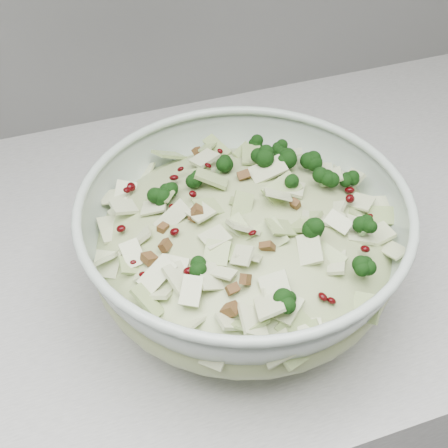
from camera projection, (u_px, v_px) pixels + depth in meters
The scene contains 2 objects.
mixing_bowl at pixel (243, 246), 0.63m from camera, with size 0.40×0.40×0.13m.
salad at pixel (244, 232), 0.62m from camera, with size 0.42×0.42×0.13m.
Camera 1 is at (0.42, 1.19, 1.42)m, focal length 50.00 mm.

